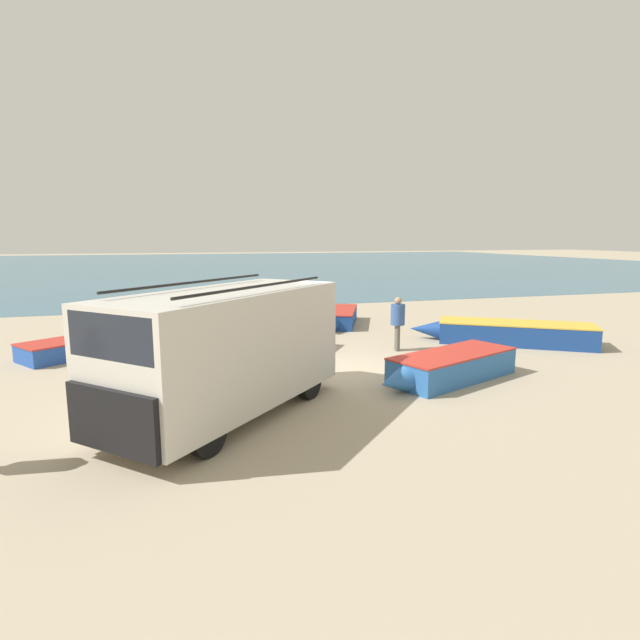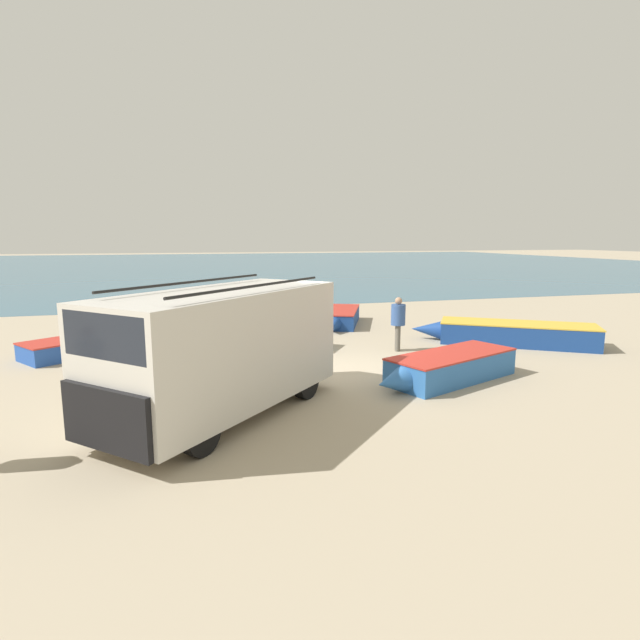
% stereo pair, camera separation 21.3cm
% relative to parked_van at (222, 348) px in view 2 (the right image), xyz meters
% --- Properties ---
extents(ground_plane, '(200.00, 200.00, 0.00)m').
position_rel_parked_van_xyz_m(ground_plane, '(3.11, 2.47, -1.30)').
color(ground_plane, tan).
extents(sea_water, '(120.00, 80.00, 0.01)m').
position_rel_parked_van_xyz_m(sea_water, '(3.11, 54.47, -1.30)').
color(sea_water, '#33607A').
rests_on(sea_water, ground_plane).
extents(parked_van, '(5.02, 5.03, 2.52)m').
position_rel_parked_van_xyz_m(parked_van, '(0.00, 0.00, 0.00)').
color(parked_van, beige).
rests_on(parked_van, ground_plane).
extents(fishing_rowboat_0, '(5.27, 3.92, 0.69)m').
position_rel_parked_van_xyz_m(fishing_rowboat_0, '(9.24, 4.03, -0.96)').
color(fishing_rowboat_0, navy).
rests_on(fishing_rowboat_0, ground_plane).
extents(fishing_rowboat_1, '(4.13, 2.42, 0.64)m').
position_rel_parked_van_xyz_m(fishing_rowboat_1, '(5.25, 0.90, -0.98)').
color(fishing_rowboat_1, '#2D66AD').
rests_on(fishing_rowboat_1, ground_plane).
extents(fishing_rowboat_2, '(3.77, 2.94, 0.61)m').
position_rel_parked_van_xyz_m(fishing_rowboat_2, '(1.77, 5.84, -1.00)').
color(fishing_rowboat_2, '#2D66AD').
rests_on(fishing_rowboat_2, ground_plane).
extents(fishing_rowboat_3, '(2.54, 3.88, 0.59)m').
position_rel_parked_van_xyz_m(fishing_rowboat_3, '(5.11, 8.83, -1.01)').
color(fishing_rowboat_3, navy).
rests_on(fishing_rowboat_3, ground_plane).
extents(fishing_rowboat_4, '(4.07, 3.27, 0.51)m').
position_rel_parked_van_xyz_m(fishing_rowboat_4, '(-3.18, 6.38, -1.05)').
color(fishing_rowboat_4, '#234CA3').
rests_on(fishing_rowboat_4, ground_plane).
extents(fisherman_1, '(0.42, 0.42, 1.60)m').
position_rel_parked_van_xyz_m(fisherman_1, '(5.45, 4.13, -0.35)').
color(fisherman_1, '#5B564C').
rests_on(fisherman_1, ground_plane).
extents(fisherman_2, '(0.42, 0.42, 1.62)m').
position_rel_parked_van_xyz_m(fisherman_2, '(-1.96, 3.87, -0.34)').
color(fisherman_2, navy).
rests_on(fisherman_2, ground_plane).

